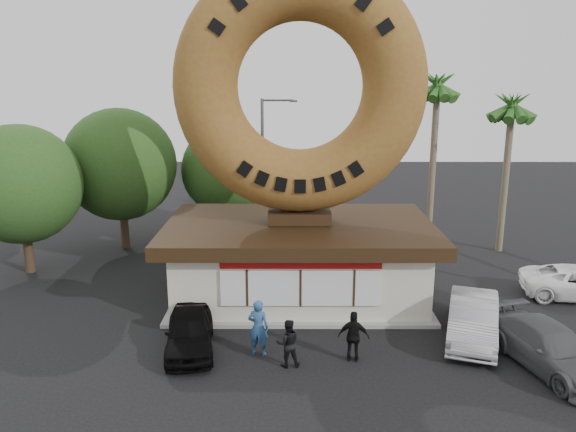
# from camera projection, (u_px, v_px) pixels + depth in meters

# --- Properties ---
(ground) EXTENTS (90.00, 90.00, 0.00)m
(ground) POSITION_uv_depth(u_px,v_px,m) (302.00, 365.00, 18.50)
(ground) COLOR black
(ground) RESTS_ON ground
(donut_shop) EXTENTS (11.20, 7.20, 3.80)m
(donut_shop) POSITION_uv_depth(u_px,v_px,m) (299.00, 257.00, 23.88)
(donut_shop) COLOR silver
(donut_shop) RESTS_ON ground
(giant_donut) EXTENTS (10.07, 2.57, 10.07)m
(giant_donut) POSITION_uv_depth(u_px,v_px,m) (300.00, 87.00, 22.17)
(giant_donut) COLOR brown
(giant_donut) RESTS_ON donut_shop
(tree_west) EXTENTS (6.00, 6.00, 7.65)m
(tree_west) POSITION_uv_depth(u_px,v_px,m) (120.00, 165.00, 30.01)
(tree_west) COLOR #473321
(tree_west) RESTS_ON ground
(tree_mid) EXTENTS (5.20, 5.20, 6.63)m
(tree_mid) POSITION_uv_depth(u_px,v_px,m) (227.00, 170.00, 32.09)
(tree_mid) COLOR #473321
(tree_mid) RESTS_ON ground
(tree_far) EXTENTS (5.60, 5.60, 7.14)m
(tree_far) POSITION_uv_depth(u_px,v_px,m) (21.00, 184.00, 26.22)
(tree_far) COLOR #473321
(tree_far) RESTS_ON ground
(palm_near) EXTENTS (2.60, 2.60, 9.75)m
(palm_near) POSITION_uv_depth(u_px,v_px,m) (437.00, 92.00, 30.02)
(palm_near) COLOR #726651
(palm_near) RESTS_ON ground
(palm_far) EXTENTS (2.60, 2.60, 8.75)m
(palm_far) POSITION_uv_depth(u_px,v_px,m) (512.00, 111.00, 28.78)
(palm_far) COLOR #726651
(palm_far) RESTS_ON ground
(street_lamp) EXTENTS (2.11, 0.20, 8.00)m
(street_lamp) POSITION_uv_depth(u_px,v_px,m) (265.00, 160.00, 32.94)
(street_lamp) COLOR #59595E
(street_lamp) RESTS_ON ground
(person_left) EXTENTS (0.81, 0.62, 1.98)m
(person_left) POSITION_uv_depth(u_px,v_px,m) (258.00, 328.00, 18.98)
(person_left) COLOR #294F81
(person_left) RESTS_ON ground
(person_center) EXTENTS (0.86, 0.70, 1.62)m
(person_center) POSITION_uv_depth(u_px,v_px,m) (288.00, 343.00, 18.25)
(person_center) COLOR black
(person_center) RESTS_ON ground
(person_right) EXTENTS (1.09, 0.60, 1.76)m
(person_right) POSITION_uv_depth(u_px,v_px,m) (354.00, 337.00, 18.57)
(person_right) COLOR black
(person_right) RESTS_ON ground
(car_black) EXTENTS (2.14, 4.18, 1.36)m
(car_black) POSITION_uv_depth(u_px,v_px,m) (190.00, 331.00, 19.38)
(car_black) COLOR black
(car_black) RESTS_ON ground
(car_silver) EXTENTS (3.04, 5.00, 1.56)m
(car_silver) POSITION_uv_depth(u_px,v_px,m) (473.00, 318.00, 20.20)
(car_silver) COLOR #9F9EA3
(car_silver) RESTS_ON ground
(car_grey) EXTENTS (3.29, 5.27, 1.43)m
(car_grey) POSITION_uv_depth(u_px,v_px,m) (550.00, 348.00, 18.16)
(car_grey) COLOR #56585B
(car_grey) RESTS_ON ground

